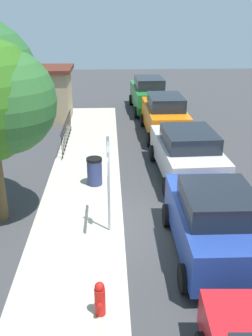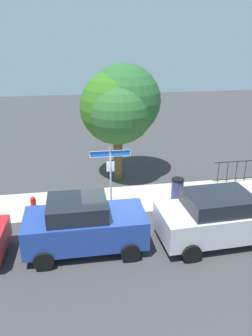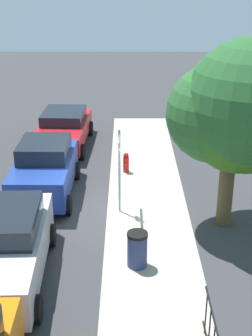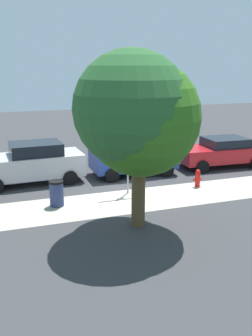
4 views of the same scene
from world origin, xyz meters
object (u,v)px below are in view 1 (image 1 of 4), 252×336
Objects in this scene: utility_shed at (45,93)px; fire_hydrant at (100,299)px; street_sign at (108,164)px; car_orange at (164,116)px; car_blue at (214,221)px; trash_bin at (95,171)px; car_silver at (187,153)px; car_green at (148,94)px.

utility_shed reaches higher than fire_hydrant.
fire_hydrant is at bearing 176.39° from street_sign.
car_orange is at bearing -17.65° from street_sign.
car_blue is 9.60m from car_orange.
trash_bin is at bearing 36.14° from car_blue.
fire_hydrant is (-11.52, 2.86, -0.61)m from car_orange.
car_orange reaches higher than car_silver.
car_green reaches higher than car_silver.
street_sign is 2.81× the size of trash_bin.
car_blue is (-1.22, -2.55, -1.05)m from street_sign.
car_silver is at bearing -38.15° from street_sign.
car_blue is at bearing -144.27° from trash_bin.
car_green is at bearing -74.56° from utility_shed.
car_green is (14.39, 0.18, 0.07)m from car_blue.
car_silver is at bearing -179.29° from car_green.
car_green is 4.79× the size of trash_bin.
car_silver is 4.80m from car_orange.
street_sign is at bearing -170.59° from trash_bin.
car_orange reaches higher than car_blue.
fire_hydrant is (-16.32, 2.57, -0.62)m from car_green.
car_green is 6.02× the size of fire_hydrant.
car_orange reaches higher than fire_hydrant.
street_sign reaches higher than car_blue.
fire_hydrant is (-14.72, -3.20, -1.06)m from utility_shed.
fire_hydrant is at bearing 165.34° from car_orange.
street_sign reaches higher than car_silver.
fire_hydrant is 6.16m from trash_bin.
car_orange is at bearing -13.96° from fire_hydrant.
utility_shed is 3.84× the size of fire_hydrant.
street_sign is 0.68× the size of car_blue.
fire_hydrant is (-1.92, 2.74, -0.55)m from car_blue.
car_blue is at bearing -115.64° from street_sign.
street_sign reaches higher than car_orange.
car_silver is 10.14m from utility_shed.
car_orange is at bearing -30.53° from trash_bin.
utility_shed is at bearing 16.36° from street_sign.
car_green is 6.00m from utility_shed.
car_silver is 7.38m from fire_hydrant.
street_sign is 0.59× the size of car_green.
utility_shed is 15.10m from fire_hydrant.
street_sign reaches higher than trash_bin.
street_sign is 0.60× the size of car_orange.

